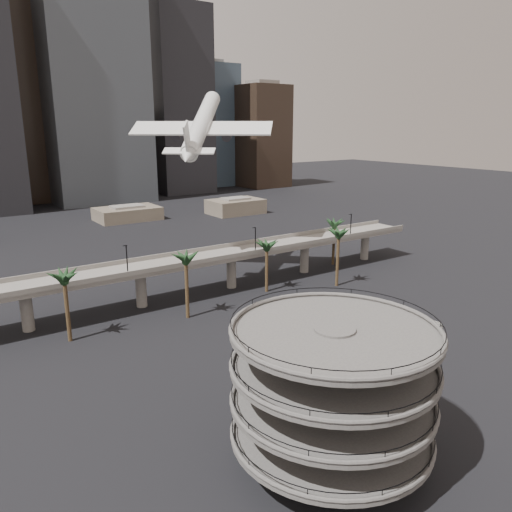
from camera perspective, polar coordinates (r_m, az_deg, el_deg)
ground at (r=71.41m, az=14.06°, el=-16.67°), size 700.00×700.00×0.00m
parking_ramp at (r=55.84m, az=8.73°, el=-14.23°), size 22.20×22.20×17.35m
overpass at (r=109.16m, az=-7.76°, el=-0.95°), size 130.00×9.30×14.70m
palm_trees at (r=107.33m, az=-0.41°, el=1.10°), size 76.40×18.40×14.00m
low_buildings at (r=192.14m, az=-17.88°, el=3.96°), size 135.00×27.50×6.80m
skyline at (r=263.61m, az=-21.92°, el=15.69°), size 269.00×86.00×124.04m
airborne_jet at (r=120.32m, az=-6.22°, el=14.70°), size 29.08×29.72×18.59m
car_a at (r=86.31m, az=6.00°, el=-9.98°), size 4.06×1.79×1.36m
car_b at (r=87.56m, az=8.18°, el=-9.62°), size 4.89×2.76×1.53m
car_c at (r=99.05m, az=19.20°, el=-7.36°), size 5.69×3.40×1.54m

